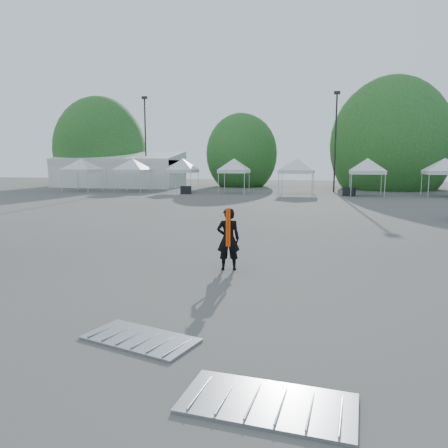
# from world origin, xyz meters

# --- Properties ---
(ground) EXTENTS (120.00, 120.00, 0.00)m
(ground) POSITION_xyz_m (0.00, 0.00, 0.00)
(ground) COLOR #474442
(ground) RESTS_ON ground
(marquee) EXTENTS (15.00, 6.25, 4.23)m
(marquee) POSITION_xyz_m (-22.00, 35.00, 1.97)
(marquee) COLOR silver
(marquee) RESTS_ON ground
(light_pole_west) EXTENTS (0.60, 0.25, 10.30)m
(light_pole_west) POSITION_xyz_m (-18.00, 34.00, 5.77)
(light_pole_west) COLOR black
(light_pole_west) RESTS_ON ground
(light_pole_east) EXTENTS (0.60, 0.25, 9.80)m
(light_pole_east) POSITION_xyz_m (3.00, 32.00, 5.52)
(light_pole_east) COLOR black
(light_pole_east) RESTS_ON ground
(tree_far_w) EXTENTS (4.80, 4.80, 7.30)m
(tree_far_w) POSITION_xyz_m (-26.00, 38.00, 4.54)
(tree_far_w) COLOR #382314
(tree_far_w) RESTS_ON ground
(tree_mid_w) EXTENTS (4.16, 4.16, 6.33)m
(tree_mid_w) POSITION_xyz_m (-8.00, 40.00, 3.93)
(tree_mid_w) COLOR #382314
(tree_mid_w) RESTS_ON ground
(tree_mid_e) EXTENTS (5.12, 5.12, 7.79)m
(tree_mid_e) POSITION_xyz_m (9.00, 39.00, 4.84)
(tree_mid_e) COLOR #382314
(tree_mid_e) RESTS_ON ground
(tent_a) EXTENTS (4.41, 4.41, 3.88)m
(tent_a) POSITION_xyz_m (-22.36, 27.64, 3.06)
(tent_a) COLOR silver
(tent_a) RESTS_ON ground
(tent_b) EXTENTS (4.29, 4.29, 3.88)m
(tent_b) POSITION_xyz_m (-16.95, 28.24, 3.06)
(tent_b) COLOR silver
(tent_b) RESTS_ON ground
(tent_c) EXTENTS (3.78, 3.78, 3.88)m
(tent_c) POSITION_xyz_m (-11.81, 28.84, 3.06)
(tent_c) COLOR silver
(tent_c) RESTS_ON ground
(tent_d) EXTENTS (3.84, 3.84, 3.88)m
(tent_d) POSITION_xyz_m (-6.45, 28.46, 3.06)
(tent_d) COLOR silver
(tent_d) RESTS_ON ground
(tent_e) EXTENTS (4.54, 4.54, 3.88)m
(tent_e) POSITION_xyz_m (-0.45, 28.44, 3.06)
(tent_e) COLOR silver
(tent_e) RESTS_ON ground
(tent_f) EXTENTS (4.20, 4.20, 3.88)m
(tent_f) POSITION_xyz_m (5.77, 27.65, 3.06)
(tent_f) COLOR silver
(tent_f) RESTS_ON ground
(tent_g) EXTENTS (4.47, 4.47, 3.88)m
(tent_g) POSITION_xyz_m (12.18, 28.28, 3.06)
(tent_g) COLOR silver
(tent_g) RESTS_ON ground
(man) EXTENTS (0.73, 0.59, 1.76)m
(man) POSITION_xyz_m (-0.14, -1.37, 0.88)
(man) COLOR black
(man) RESTS_ON ground
(barrier_left) EXTENTS (2.11, 1.43, 0.06)m
(barrier_left) POSITION_xyz_m (-0.50, -6.49, 0.03)
(barrier_left) COLOR #9EA0A6
(barrier_left) RESTS_ON ground
(barrier_mid) EXTENTS (2.24, 1.24, 0.07)m
(barrier_mid) POSITION_xyz_m (1.89, -7.99, 0.03)
(barrier_mid) COLOR #9EA0A6
(barrier_mid) RESTS_ON ground
(crate_west) EXTENTS (1.05, 0.88, 0.73)m
(crate_west) POSITION_xyz_m (-10.59, 26.14, 0.37)
(crate_west) COLOR black
(crate_west) RESTS_ON ground
(crate_mid) EXTENTS (1.16, 1.01, 0.77)m
(crate_mid) POSITION_xyz_m (4.28, 27.14, 0.38)
(crate_mid) COLOR black
(crate_mid) RESTS_ON ground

